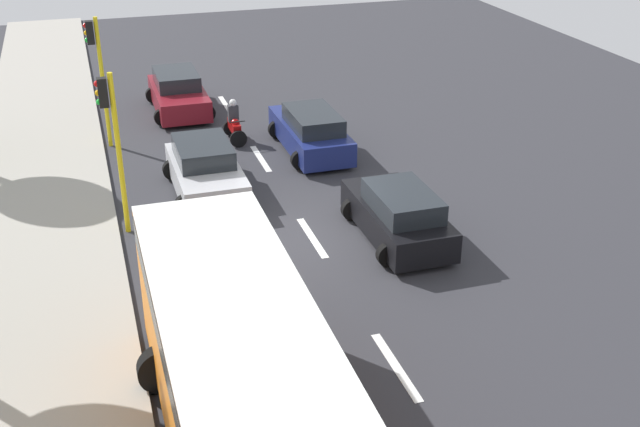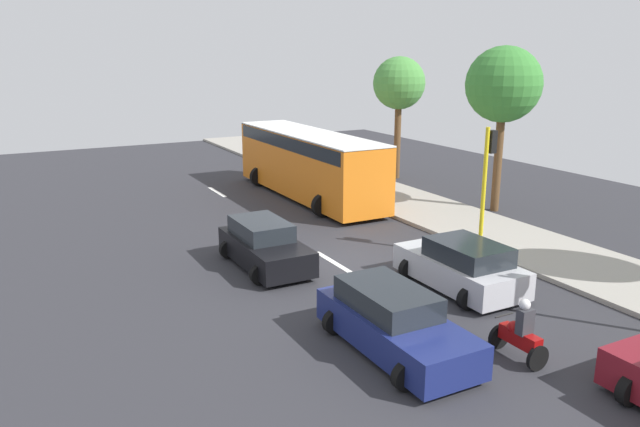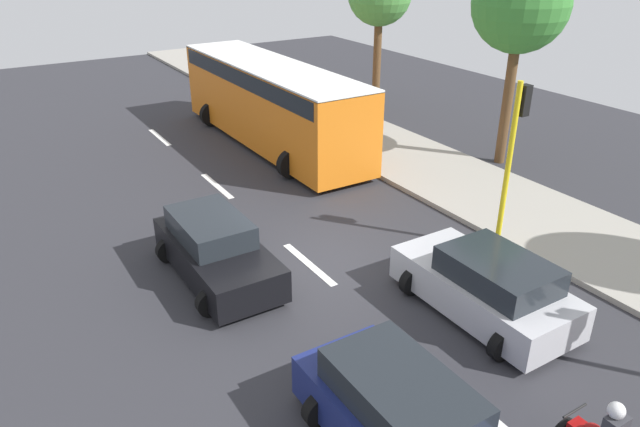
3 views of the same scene
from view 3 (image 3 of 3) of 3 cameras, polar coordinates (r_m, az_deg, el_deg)
ground_plane at (r=15.19m, az=-1.08°, el=-5.07°), size 40.00×60.00×0.10m
sidewalk at (r=19.25m, az=17.11°, el=1.11°), size 4.00×60.00×0.15m
lane_stripe_north at (r=11.45m, az=15.31°, el=-17.85°), size 0.20×2.40×0.01m
lane_stripe_mid at (r=15.16m, az=-1.08°, el=-4.89°), size 0.20×2.40×0.01m
lane_stripe_south at (r=20.02m, az=-9.92°, el=2.65°), size 0.20×2.40×0.01m
lane_stripe_far_south at (r=25.37m, az=-15.22°, el=7.12°), size 0.20×2.40×0.01m
car_black at (r=14.56m, az=-10.03°, el=-3.52°), size 2.20×4.19×1.52m
car_silver at (r=13.47m, az=15.76°, el=-6.75°), size 2.33×4.16×1.52m
city_bus at (r=23.27m, az=-4.79°, el=11.02°), size 3.20×11.00×3.16m
pedestrian_near_signal at (r=24.46m, az=0.36°, el=9.93°), size 0.40×0.24×1.69m
traffic_light_corner at (r=15.55m, az=18.24°, el=6.46°), size 0.49×0.24×4.50m
street_tree_center at (r=21.57m, az=18.82°, el=18.50°), size 3.23×3.23×7.15m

